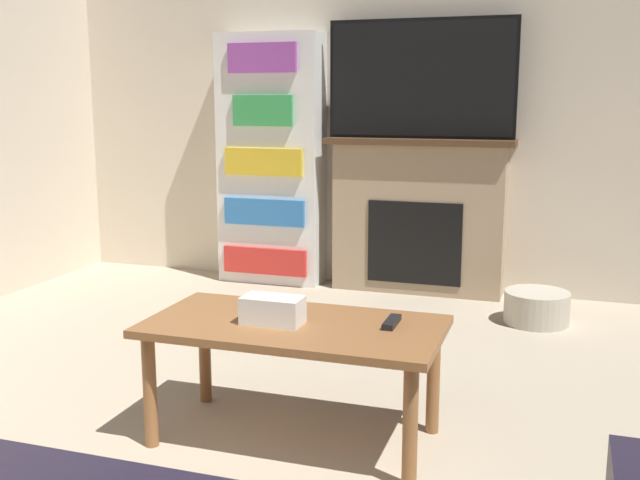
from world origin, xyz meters
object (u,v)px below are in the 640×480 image
Objects in this scene: bookshelf at (271,161)px; fireplace at (418,216)px; coffee_table at (294,338)px; storage_basket at (537,307)px; tv at (421,79)px.

fireplace is at bearing 1.33° from bookshelf.
fireplace is 0.71× the size of bookshelf.
bookshelf is (-1.00, 2.27, 0.44)m from coffee_table.
bookshelf is at bearing -178.67° from fireplace.
bookshelf reaches higher than storage_basket.
fireplace is 1.01m from storage_basket.
coffee_table is at bearing -90.39° from fireplace.
bookshelf is 4.62× the size of storage_basket.
coffee_table is 2.97× the size of storage_basket.
coffee_table is at bearing -66.25° from bookshelf.
tv is 3.26× the size of storage_basket.
tv is 1.10× the size of coffee_table.
tv is at bearing 89.60° from coffee_table.
tv reaches higher than coffee_table.
fireplace reaches higher than coffee_table.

